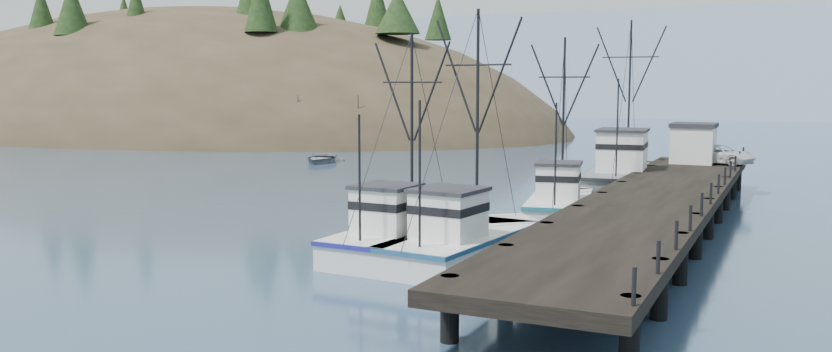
{
  "coord_description": "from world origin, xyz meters",
  "views": [
    {
      "loc": [
        20.42,
        -25.33,
        7.6
      ],
      "look_at": [
        1.5,
        14.56,
        2.5
      ],
      "focal_mm": 35.0,
      "sensor_mm": 36.0,
      "label": 1
    }
  ],
  "objects_px": {
    "work_vessel": "(625,177)",
    "pickup_truck": "(719,154)",
    "motorboat": "(321,162)",
    "trawler_near": "(466,241)",
    "pier": "(654,201)",
    "trawler_mid": "(402,237)",
    "pier_shed": "(693,143)",
    "trawler_far": "(560,203)"
  },
  "relations": [
    {
      "from": "work_vessel",
      "to": "pier_shed",
      "type": "height_order",
      "value": "work_vessel"
    },
    {
      "from": "pier",
      "to": "trawler_near",
      "type": "height_order",
      "value": "trawler_near"
    },
    {
      "from": "pier",
      "to": "trawler_mid",
      "type": "bearing_deg",
      "value": -133.65
    },
    {
      "from": "trawler_far",
      "to": "trawler_near",
      "type": "bearing_deg",
      "value": -93.28
    },
    {
      "from": "pier_shed",
      "to": "motorboat",
      "type": "height_order",
      "value": "pier_shed"
    },
    {
      "from": "trawler_near",
      "to": "motorboat",
      "type": "xyz_separation_m",
      "value": [
        -28.53,
        33.96,
        -0.82
      ]
    },
    {
      "from": "trawler_far",
      "to": "pier_shed",
      "type": "height_order",
      "value": "trawler_far"
    },
    {
      "from": "pier",
      "to": "work_vessel",
      "type": "relative_size",
      "value": 3.06
    },
    {
      "from": "trawler_near",
      "to": "trawler_far",
      "type": "height_order",
      "value": "trawler_near"
    },
    {
      "from": "work_vessel",
      "to": "trawler_near",
      "type": "bearing_deg",
      "value": -95.27
    },
    {
      "from": "work_vessel",
      "to": "pickup_truck",
      "type": "xyz_separation_m",
      "value": [
        5.64,
        4.06,
        1.44
      ]
    },
    {
      "from": "trawler_mid",
      "to": "pickup_truck",
      "type": "xyz_separation_m",
      "value": [
        10.76,
        27.7,
        1.85
      ]
    },
    {
      "from": "pier",
      "to": "trawler_far",
      "type": "xyz_separation_m",
      "value": [
        -5.58,
        2.98,
        -0.87
      ]
    },
    {
      "from": "pier_shed",
      "to": "pickup_truck",
      "type": "height_order",
      "value": "pier_shed"
    },
    {
      "from": "trawler_near",
      "to": "trawler_mid",
      "type": "relative_size",
      "value": 1.1
    },
    {
      "from": "pier",
      "to": "trawler_far",
      "type": "height_order",
      "value": "trawler_far"
    },
    {
      "from": "trawler_mid",
      "to": "pickup_truck",
      "type": "bearing_deg",
      "value": 68.78
    },
    {
      "from": "trawler_near",
      "to": "motorboat",
      "type": "height_order",
      "value": "trawler_near"
    },
    {
      "from": "work_vessel",
      "to": "pickup_truck",
      "type": "bearing_deg",
      "value": 35.76
    },
    {
      "from": "trawler_near",
      "to": "pier_shed",
      "type": "xyz_separation_m",
      "value": [
        6.06,
        27.53,
        2.6
      ]
    },
    {
      "from": "pickup_truck",
      "to": "pier",
      "type": "bearing_deg",
      "value": -166.06
    },
    {
      "from": "pier",
      "to": "work_vessel",
      "type": "height_order",
      "value": "work_vessel"
    },
    {
      "from": "pier_shed",
      "to": "trawler_near",
      "type": "bearing_deg",
      "value": -102.41
    },
    {
      "from": "trawler_near",
      "to": "pickup_truck",
      "type": "height_order",
      "value": "trawler_near"
    },
    {
      "from": "work_vessel",
      "to": "motorboat",
      "type": "xyz_separation_m",
      "value": [
        -30.69,
        10.49,
        -1.23
      ]
    },
    {
      "from": "pier",
      "to": "work_vessel",
      "type": "xyz_separation_m",
      "value": [
        -4.14,
        13.94,
        -0.46
      ]
    },
    {
      "from": "pier_shed",
      "to": "trawler_far",
      "type": "bearing_deg",
      "value": -109.57
    },
    {
      "from": "trawler_far",
      "to": "pickup_truck",
      "type": "height_order",
      "value": "trawler_far"
    },
    {
      "from": "pier",
      "to": "pickup_truck",
      "type": "distance_m",
      "value": 18.09
    },
    {
      "from": "pier",
      "to": "motorboat",
      "type": "height_order",
      "value": "pier"
    },
    {
      "from": "trawler_near",
      "to": "work_vessel",
      "type": "bearing_deg",
      "value": 84.73
    },
    {
      "from": "pier",
      "to": "motorboat",
      "type": "relative_size",
      "value": 8.08
    },
    {
      "from": "trawler_mid",
      "to": "trawler_far",
      "type": "bearing_deg",
      "value": 73.86
    },
    {
      "from": "pickup_truck",
      "to": "motorboat",
      "type": "bearing_deg",
      "value": 98.66
    },
    {
      "from": "pier_shed",
      "to": "pickup_truck",
      "type": "relative_size",
      "value": 0.67
    },
    {
      "from": "work_vessel",
      "to": "motorboat",
      "type": "relative_size",
      "value": 2.65
    },
    {
      "from": "pier",
      "to": "work_vessel",
      "type": "bearing_deg",
      "value": 106.53
    },
    {
      "from": "trawler_near",
      "to": "motorboat",
      "type": "relative_size",
      "value": 2.03
    },
    {
      "from": "trawler_mid",
      "to": "motorboat",
      "type": "height_order",
      "value": "trawler_mid"
    },
    {
      "from": "trawler_mid",
      "to": "pier_shed",
      "type": "height_order",
      "value": "trawler_mid"
    },
    {
      "from": "work_vessel",
      "to": "motorboat",
      "type": "height_order",
      "value": "work_vessel"
    },
    {
      "from": "trawler_mid",
      "to": "work_vessel",
      "type": "bearing_deg",
      "value": 77.78
    }
  ]
}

